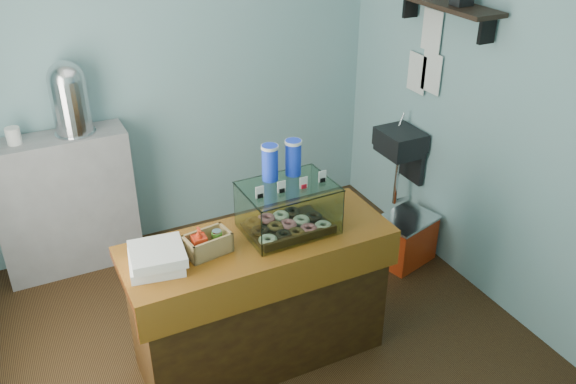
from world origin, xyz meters
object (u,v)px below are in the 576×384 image
display_case (286,203)px  coffee_urn (69,96)px  red_cooler (405,239)px  counter (260,299)px

display_case → coffee_urn: bearing=120.7°
display_case → red_cooler: bearing=17.6°
counter → display_case: display_case is taller
counter → red_cooler: bearing=17.9°
display_case → red_cooler: display_case is taller
counter → display_case: size_ratio=2.95×
display_case → coffee_urn: (-0.95, 1.53, 0.31)m
coffee_urn → red_cooler: (2.20, -1.11, -1.18)m
display_case → red_cooler: 1.58m
red_cooler → counter: bearing=-177.7°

